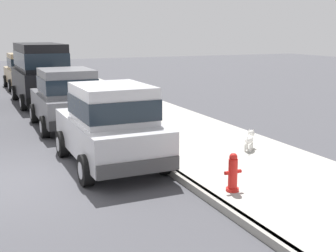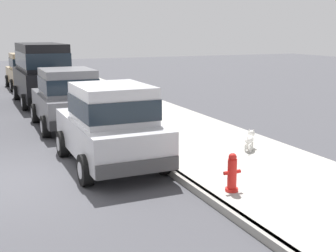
{
  "view_description": "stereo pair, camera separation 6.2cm",
  "coord_description": "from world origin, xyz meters",
  "px_view_note": "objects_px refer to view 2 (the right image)",
  "views": [
    {
      "loc": [
        -0.6,
        -9.15,
        3.02
      ],
      "look_at": [
        3.55,
        0.06,
        0.85
      ],
      "focal_mm": 47.26,
      "sensor_mm": 36.0,
      "label": 1
    },
    {
      "loc": [
        -0.54,
        -9.17,
        3.02
      ],
      "look_at": [
        3.55,
        0.06,
        0.85
      ],
      "focal_mm": 47.26,
      "sensor_mm": 36.0,
      "label": 2
    }
  ],
  "objects_px": {
    "car_silver_hatchback": "(111,124)",
    "car_tan_hatchback": "(26,70)",
    "car_black_van": "(42,71)",
    "fire_hydrant": "(232,174)",
    "car_grey_hatchback": "(67,97)",
    "dog_white": "(250,138)"
  },
  "relations": [
    {
      "from": "car_grey_hatchback",
      "to": "dog_white",
      "type": "relative_size",
      "value": 6.6
    },
    {
      "from": "car_black_van",
      "to": "car_grey_hatchback",
      "type": "bearing_deg",
      "value": -90.34
    },
    {
      "from": "dog_white",
      "to": "fire_hydrant",
      "type": "height_order",
      "value": "fire_hydrant"
    },
    {
      "from": "car_silver_hatchback",
      "to": "car_grey_hatchback",
      "type": "height_order",
      "value": "same"
    },
    {
      "from": "car_black_van",
      "to": "fire_hydrant",
      "type": "xyz_separation_m",
      "value": [
        1.47,
        -12.69,
        -0.92
      ]
    },
    {
      "from": "car_silver_hatchback",
      "to": "fire_hydrant",
      "type": "bearing_deg",
      "value": -63.32
    },
    {
      "from": "dog_white",
      "to": "fire_hydrant",
      "type": "bearing_deg",
      "value": -130.27
    },
    {
      "from": "car_silver_hatchback",
      "to": "car_black_van",
      "type": "distance_m",
      "value": 9.85
    },
    {
      "from": "fire_hydrant",
      "to": "car_silver_hatchback",
      "type": "bearing_deg",
      "value": 116.68
    },
    {
      "from": "car_silver_hatchback",
      "to": "car_tan_hatchback",
      "type": "bearing_deg",
      "value": 90.31
    },
    {
      "from": "car_silver_hatchback",
      "to": "car_grey_hatchback",
      "type": "relative_size",
      "value": 1.0
    },
    {
      "from": "car_silver_hatchback",
      "to": "car_black_van",
      "type": "bearing_deg",
      "value": 90.24
    },
    {
      "from": "car_black_van",
      "to": "fire_hydrant",
      "type": "relative_size",
      "value": 6.78
    },
    {
      "from": "car_tan_hatchback",
      "to": "car_grey_hatchback",
      "type": "bearing_deg",
      "value": -89.95
    },
    {
      "from": "car_tan_hatchback",
      "to": "fire_hydrant",
      "type": "distance_m",
      "value": 18.23
    },
    {
      "from": "dog_white",
      "to": "car_tan_hatchback",
      "type": "bearing_deg",
      "value": 102.31
    },
    {
      "from": "car_silver_hatchback",
      "to": "car_grey_hatchback",
      "type": "bearing_deg",
      "value": 90.94
    },
    {
      "from": "car_grey_hatchback",
      "to": "car_black_van",
      "type": "bearing_deg",
      "value": 89.66
    },
    {
      "from": "car_silver_hatchback",
      "to": "car_tan_hatchback",
      "type": "height_order",
      "value": "same"
    },
    {
      "from": "dog_white",
      "to": "car_grey_hatchback",
      "type": "bearing_deg",
      "value": 124.4
    },
    {
      "from": "car_grey_hatchback",
      "to": "fire_hydrant",
      "type": "distance_m",
      "value": 7.51
    },
    {
      "from": "car_grey_hatchback",
      "to": "car_tan_hatchback",
      "type": "distance_m",
      "value": 10.82
    }
  ]
}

